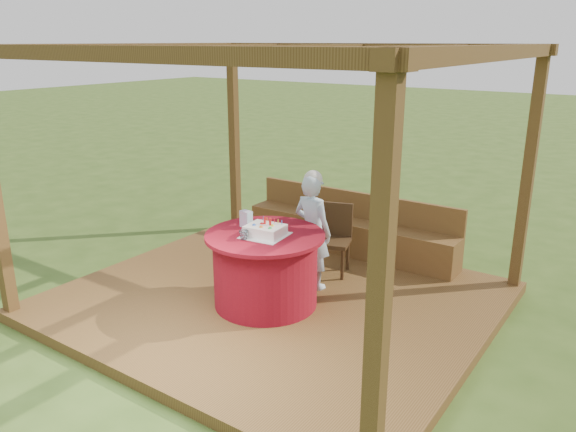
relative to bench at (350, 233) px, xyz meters
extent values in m
plane|color=#34511B|center=(0.00, -1.72, -0.38)|extent=(60.00, 60.00, 0.00)
cube|color=brown|center=(0.00, -1.72, -0.32)|extent=(4.50, 4.00, 0.12)
cube|color=brown|center=(2.13, -3.60, 1.03)|extent=(0.12, 0.12, 2.60)
cube|color=brown|center=(-2.13, 0.16, 1.03)|extent=(0.12, 0.12, 2.60)
cube|color=brown|center=(2.13, 0.16, 1.03)|extent=(0.12, 0.12, 2.60)
cube|color=brown|center=(0.00, -3.60, 2.40)|extent=(4.50, 0.14, 0.12)
cube|color=brown|center=(0.00, 0.16, 2.40)|extent=(4.50, 0.14, 0.12)
cube|color=brown|center=(-2.13, -1.72, 2.40)|extent=(0.14, 4.00, 0.12)
cube|color=brown|center=(2.13, -1.72, 2.40)|extent=(0.14, 4.00, 0.12)
cube|color=brown|center=(-1.30, -1.72, 2.40)|extent=(0.10, 3.70, 0.10)
cube|color=brown|center=(0.00, -1.72, 2.40)|extent=(0.10, 3.70, 0.10)
cube|color=brown|center=(1.30, -1.72, 2.40)|extent=(0.10, 3.70, 0.10)
cube|color=brown|center=(0.00, -0.02, -0.04)|extent=(3.00, 0.42, 0.45)
cube|color=brown|center=(0.00, 0.16, 0.36)|extent=(3.00, 0.06, 0.35)
cylinder|color=maroon|center=(0.02, -1.93, 0.12)|extent=(1.11, 1.11, 0.77)
cylinder|color=maroon|center=(0.02, -1.93, 0.52)|extent=(1.27, 1.27, 0.04)
cube|color=#3B2612|center=(0.19, -0.79, 0.14)|extent=(0.51, 0.51, 0.05)
cylinder|color=#3B2612|center=(0.08, -0.99, -0.06)|extent=(0.04, 0.04, 0.41)
cylinder|color=#3B2612|center=(0.39, -0.89, -0.06)|extent=(0.04, 0.04, 0.41)
cylinder|color=#3B2612|center=(-0.01, -0.68, -0.06)|extent=(0.04, 0.04, 0.41)
cylinder|color=#3B2612|center=(0.29, -0.58, -0.06)|extent=(0.04, 0.04, 0.41)
cube|color=#3B2612|center=(0.13, -0.61, 0.37)|extent=(0.40, 0.16, 0.45)
imported|color=#98C4E1|center=(0.19, -1.25, 0.41)|extent=(0.52, 0.37, 1.34)
sphere|color=white|center=(0.19, -1.25, 1.02)|extent=(0.21, 0.21, 0.21)
cube|color=white|center=(0.06, -1.98, 0.55)|extent=(0.47, 0.47, 0.01)
cube|color=white|center=(0.06, -1.98, 0.60)|extent=(0.41, 0.34, 0.11)
cylinder|color=red|center=(0.03, -1.94, 0.69)|extent=(0.03, 0.03, 0.08)
cylinder|color=red|center=(0.10, -1.94, 0.69)|extent=(0.03, 0.03, 0.08)
sphere|color=blue|center=(-0.04, -2.04, 0.67)|extent=(0.04, 0.04, 0.04)
sphere|color=orange|center=(0.06, -2.05, 0.67)|extent=(0.04, 0.04, 0.04)
sphere|color=green|center=(0.16, -2.03, 0.67)|extent=(0.04, 0.04, 0.04)
sphere|color=red|center=(0.00, -1.96, 0.67)|extent=(0.04, 0.04, 0.04)
sphere|color=yellow|center=(0.13, -1.95, 0.67)|extent=(0.04, 0.04, 0.04)
cube|color=#E393CD|center=(-0.28, -1.87, 0.63)|extent=(0.14, 0.10, 0.18)
imported|color=white|center=(-0.05, -2.19, 0.59)|extent=(0.12, 0.12, 0.09)
camera|label=1|loc=(3.40, -6.38, 2.49)|focal=35.00mm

